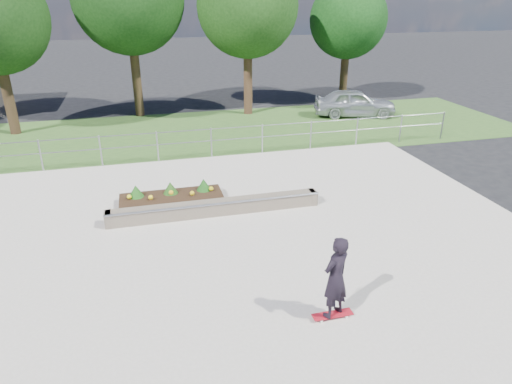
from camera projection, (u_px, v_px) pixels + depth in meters
The scene contains 10 objects.
ground at pixel (264, 260), 10.82m from camera, with size 120.00×120.00×0.00m, color black.
grass_verge at pixel (199, 133), 20.58m from camera, with size 30.00×8.00×0.02m, color #2E4F1F.
concrete_slab at pixel (264, 259), 10.81m from camera, with size 15.00×15.00×0.06m, color #AFA79B.
fence at pixel (211, 139), 17.17m from camera, with size 20.06×0.06×1.20m.
tree_mid_right at pixel (247, 6), 21.84m from camera, with size 4.90×4.90×7.70m.
tree_far_right at pixel (348, 20), 24.84m from camera, with size 4.20×4.20×6.60m.
grind_ledge at pixel (216, 208), 12.84m from camera, with size 6.00×0.44×0.43m.
planter_bed at pixel (172, 198), 13.50m from camera, with size 3.00×1.20×0.61m.
skateboarder at pixel (336, 278), 8.44m from camera, with size 0.80×0.63×1.75m.
parked_car at pixel (355, 103), 23.19m from camera, with size 1.64×4.07×1.39m, color #AAAEB3.
Camera 1 is at (-2.49, -8.93, 5.81)m, focal length 32.00 mm.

